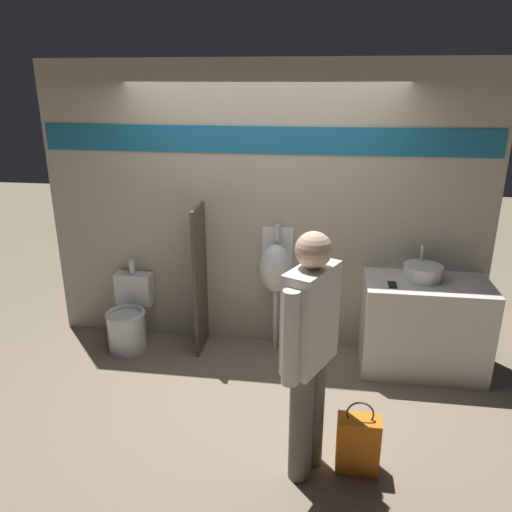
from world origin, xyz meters
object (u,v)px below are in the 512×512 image
Objects in this scene: urinal_near_counter at (276,269)px; shopping_bag at (358,444)px; person_in_vest at (310,348)px; sink_basin at (423,272)px; toilet at (129,319)px; cell_phone at (392,285)px.

shopping_bag is at bearing -65.02° from urinal_near_counter.
sink_basin is at bearing -6.25° from person_in_vest.
toilet is (-2.74, -0.05, -0.63)m from sink_basin.
toilet is at bearing 77.16° from person_in_vest.
sink_basin is 2.81m from toilet.
shopping_bag is (-0.58, -1.45, -0.71)m from sink_basin.
person_in_vest reaches higher than urinal_near_counter.
person_in_vest is (-0.93, -1.49, 0.01)m from sink_basin.
person_in_vest is (0.38, -1.60, 0.09)m from urinal_near_counter.
shopping_bag is at bearing -103.67° from cell_phone.
sink_basin is 1.72m from shopping_bag.
urinal_near_counter reaches higher than cell_phone.
toilet reaches higher than shopping_bag.
sink_basin is at bearing -4.70° from urinal_near_counter.
toilet is (-1.43, -0.16, -0.55)m from urinal_near_counter.
sink_basin reaches higher than toilet.
cell_phone is at bearing -3.02° from toilet.
urinal_near_counter is (-1.03, 0.29, -0.02)m from cell_phone.
toilet is 2.40m from person_in_vest.
toilet is at bearing 176.98° from cell_phone.
person_in_vest is 0.80m from shopping_bag.
toilet is at bearing -178.89° from sink_basin.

